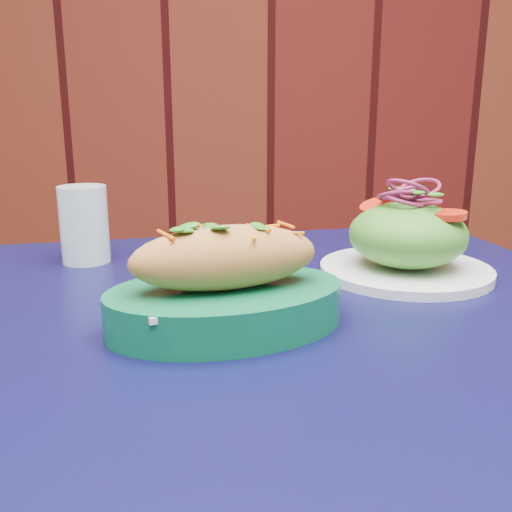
{
  "coord_description": "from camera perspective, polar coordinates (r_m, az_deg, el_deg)",
  "views": [
    {
      "loc": [
        -0.07,
        0.71,
        0.96
      ],
      "look_at": [
        -0.07,
        1.29,
        0.81
      ],
      "focal_mm": 40.0,
      "sensor_mm": 36.0,
      "label": 1
    }
  ],
  "objects": [
    {
      "name": "salad_plate",
      "position": [
        0.76,
        14.87,
        1.48
      ],
      "size": [
        0.22,
        0.22,
        0.12
      ],
      "rotation": [
        0.0,
        0.0,
        0.43
      ],
      "color": "white",
      "rests_on": "cafe_table"
    },
    {
      "name": "banh_mi_basket",
      "position": [
        0.56,
        -3.04,
        -3.08
      ],
      "size": [
        0.28,
        0.23,
        0.11
      ],
      "rotation": [
        0.0,
        0.0,
        0.33
      ],
      "color": "#0D643D",
      "rests_on": "cafe_table"
    },
    {
      "name": "water_glass",
      "position": [
        0.83,
        -16.8,
        3.03
      ],
      "size": [
        0.07,
        0.07,
        0.11
      ],
      "primitive_type": "cylinder",
      "color": "silver",
      "rests_on": "cafe_table"
    },
    {
      "name": "cafe_table",
      "position": [
        0.65,
        3.82,
        -12.94
      ],
      "size": [
        0.95,
        0.95,
        0.75
      ],
      "rotation": [
        0.0,
        0.0,
        0.21
      ],
      "color": "black",
      "rests_on": "ground"
    }
  ]
}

